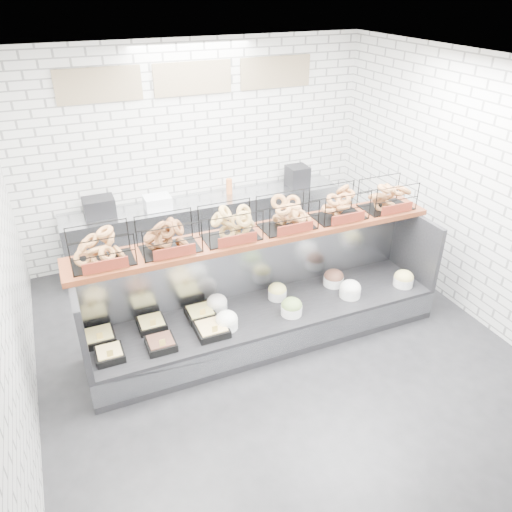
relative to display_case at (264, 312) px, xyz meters
name	(u,v)px	position (x,y,z in m)	size (l,w,h in m)	color
ground	(278,352)	(0.01, -0.34, -0.33)	(5.50, 5.50, 0.00)	black
room_shell	(256,158)	(0.01, 0.26, 1.73)	(5.02, 5.51, 3.01)	silver
display_case	(264,312)	(0.00, 0.00, 0.00)	(4.00, 0.90, 1.20)	black
bagel_shelf	(259,221)	(0.01, 0.18, 1.07)	(4.10, 0.50, 0.40)	#4F2110
prep_counter	(207,227)	(0.00, 2.09, 0.14)	(4.00, 0.60, 1.20)	#93969B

